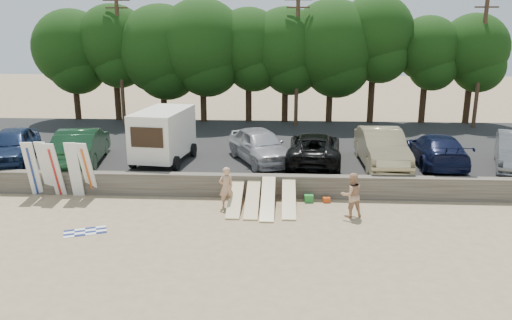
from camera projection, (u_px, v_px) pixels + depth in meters
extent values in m
plane|color=tan|center=(252.00, 222.00, 19.26)|extent=(120.00, 120.00, 0.00)
cube|color=#6B6356|center=(257.00, 186.00, 22.02)|extent=(44.00, 0.50, 1.00)
cube|color=#282828|center=(263.00, 149.00, 29.30)|extent=(44.00, 14.50, 0.70)
cylinder|color=#382616|center=(77.00, 96.00, 36.35)|extent=(0.44, 0.44, 3.46)
sphere|color=#1D4112|center=(72.00, 48.00, 35.47)|extent=(5.48, 5.48, 5.48)
cylinder|color=#382616|center=(117.00, 94.00, 36.15)|extent=(0.44, 0.44, 3.78)
sphere|color=#1D4112|center=(114.00, 41.00, 35.19)|extent=(5.20, 5.20, 5.20)
cylinder|color=#382616|center=(164.00, 97.00, 36.01)|extent=(0.44, 0.44, 3.41)
sphere|color=#1D4112|center=(161.00, 50.00, 35.15)|extent=(6.27, 6.27, 6.27)
cylinder|color=#382616|center=(203.00, 96.00, 35.48)|extent=(0.44, 0.44, 3.66)
sphere|color=#1D4112|center=(202.00, 44.00, 34.56)|extent=(6.27, 6.27, 6.27)
cylinder|color=#382616|center=(249.00, 96.00, 35.66)|extent=(0.44, 0.44, 3.61)
sphere|color=#1D4112|center=(248.00, 45.00, 34.75)|extent=(5.20, 5.20, 5.20)
cylinder|color=#382616|center=(285.00, 97.00, 35.53)|extent=(0.44, 0.44, 3.52)
sphere|color=#1D4112|center=(286.00, 47.00, 34.64)|extent=(5.52, 5.52, 5.52)
cylinder|color=#382616|center=(329.00, 96.00, 35.35)|extent=(0.44, 0.44, 3.62)
sphere|color=#1D4112|center=(331.00, 45.00, 34.44)|extent=(6.27, 6.27, 6.27)
cylinder|color=#382616|center=(371.00, 93.00, 35.12)|extent=(0.44, 0.44, 4.17)
sphere|color=#1D4112|center=(375.00, 33.00, 34.07)|extent=(5.23, 5.23, 5.23)
cylinder|color=#382616|center=(423.00, 98.00, 35.02)|extent=(0.44, 0.44, 3.49)
sphere|color=#1D4112|center=(427.00, 48.00, 34.14)|extent=(4.43, 4.43, 4.43)
cylinder|color=#382616|center=(468.00, 98.00, 34.86)|extent=(0.44, 0.44, 3.49)
sphere|color=#1D4112|center=(473.00, 48.00, 33.97)|extent=(4.71, 4.71, 4.71)
cylinder|color=#473321|center=(120.00, 58.00, 33.88)|extent=(0.26, 0.26, 9.00)
cube|color=#473321|center=(116.00, 0.00, 32.89)|extent=(1.80, 0.12, 0.12)
cube|color=#473321|center=(117.00, 8.00, 33.02)|extent=(1.50, 0.10, 0.10)
cylinder|color=#473321|center=(297.00, 59.00, 33.24)|extent=(0.26, 0.26, 9.00)
cube|color=#473321|center=(298.00, 7.00, 32.39)|extent=(1.50, 0.10, 0.10)
cylinder|color=#473321|center=(481.00, 60.00, 32.60)|extent=(0.26, 0.26, 9.00)
cube|color=#473321|center=(487.00, 7.00, 31.75)|extent=(1.50, 0.10, 0.10)
cube|color=white|center=(163.00, 133.00, 24.74)|extent=(2.57, 4.36, 2.28)
cube|color=black|center=(147.00, 138.00, 22.71)|extent=(1.54, 0.24, 0.93)
cylinder|color=black|center=(133.00, 161.00, 23.96)|extent=(0.29, 0.70, 0.68)
cylinder|color=black|center=(176.00, 163.00, 23.58)|extent=(0.29, 0.70, 0.68)
cylinder|color=black|center=(154.00, 148.00, 26.51)|extent=(0.29, 0.70, 0.68)
cylinder|color=black|center=(193.00, 150.00, 26.13)|extent=(0.29, 0.70, 0.68)
imported|color=#122140|center=(12.00, 146.00, 24.78)|extent=(3.28, 5.41, 1.72)
imported|color=#12331B|center=(82.00, 145.00, 24.72)|extent=(2.81, 5.68, 1.79)
imported|color=#9D9DA2|center=(260.00, 145.00, 24.92)|extent=(3.91, 5.37, 1.70)
imported|color=black|center=(314.00, 148.00, 24.77)|extent=(2.97, 5.67, 1.52)
imported|color=tan|center=(382.00, 148.00, 24.22)|extent=(1.98, 5.50, 1.80)
imported|color=black|center=(436.00, 150.00, 24.39)|extent=(2.31, 5.37, 1.54)
cube|color=white|center=(32.00, 169.00, 21.84)|extent=(0.55, 0.73, 2.54)
cube|color=white|center=(46.00, 168.00, 21.90)|extent=(0.55, 0.72, 2.54)
cube|color=white|center=(55.00, 170.00, 21.72)|extent=(0.55, 0.80, 2.52)
cube|color=white|center=(74.00, 170.00, 21.68)|extent=(0.52, 0.64, 2.55)
cube|color=white|center=(87.00, 169.00, 21.79)|extent=(0.62, 0.85, 2.51)
cube|color=#D1BC84|center=(235.00, 197.00, 20.72)|extent=(0.56, 2.91, 0.87)
cube|color=#D1BC84|center=(252.00, 198.00, 20.63)|extent=(0.56, 2.91, 0.88)
cube|color=#D1BC84|center=(268.00, 198.00, 20.39)|extent=(0.56, 2.87, 1.00)
cube|color=#D1BC84|center=(289.00, 197.00, 20.59)|extent=(0.56, 2.88, 0.98)
imported|color=tan|center=(226.00, 187.00, 20.60)|extent=(0.76, 0.66, 1.74)
imported|color=tan|center=(352.00, 195.00, 19.59)|extent=(1.02, 0.88, 1.80)
cube|color=green|center=(309.00, 198.00, 21.41)|extent=(0.40, 0.33, 0.32)
cube|color=#CF4B18|center=(326.00, 200.00, 21.38)|extent=(0.34, 0.30, 0.22)
plane|color=white|center=(85.00, 232.00, 18.31)|extent=(1.96, 1.96, 0.00)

